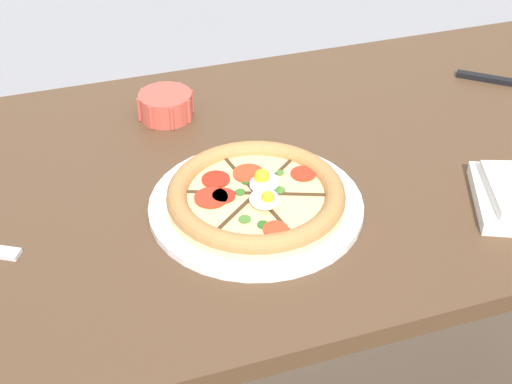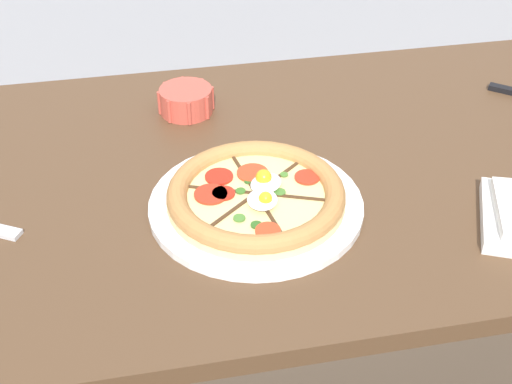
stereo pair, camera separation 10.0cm
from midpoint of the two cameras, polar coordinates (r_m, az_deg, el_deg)
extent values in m
cube|color=#513823|center=(1.12, 5.97, 1.42)|extent=(1.45, 0.72, 0.03)
cylinder|color=white|center=(1.02, 2.82, -1.19)|extent=(0.31, 0.31, 0.01)
cylinder|color=#E5C684|center=(1.01, 2.84, -0.65)|extent=(0.25, 0.25, 0.01)
cylinder|color=#E0CC84|center=(1.01, 2.85, -0.31)|extent=(0.21, 0.21, 0.00)
torus|color=#B27A42|center=(1.00, 2.86, -0.25)|extent=(0.25, 0.25, 0.03)
cube|color=#472D19|center=(0.97, 4.05, -1.94)|extent=(0.02, 0.10, 0.00)
cube|color=#472D19|center=(1.00, 5.79, -0.51)|extent=(0.10, 0.04, 0.00)
cube|color=#472D19|center=(1.04, 4.57, 1.10)|extent=(0.08, 0.07, 0.00)
cube|color=#472D19|center=(1.04, 1.75, 1.38)|extent=(0.02, 0.10, 0.00)
cube|color=#472D19|center=(1.01, -0.05, 0.07)|extent=(0.10, 0.04, 0.00)
cube|color=#472D19|center=(0.97, 1.02, -1.64)|extent=(0.08, 0.07, 0.00)
cylinder|color=red|center=(1.03, -0.21, 1.13)|extent=(0.04, 0.04, 0.00)
cylinder|color=red|center=(1.00, -0.79, -0.30)|extent=(0.05, 0.05, 0.00)
cylinder|color=red|center=(1.00, 0.24, -0.22)|extent=(0.03, 0.03, 0.00)
cylinder|color=red|center=(1.04, 2.48, 1.42)|extent=(0.05, 0.05, 0.00)
cylinder|color=red|center=(0.94, 4.02, -3.24)|extent=(0.03, 0.03, 0.00)
cylinder|color=red|center=(1.04, 6.87, 1.07)|extent=(0.04, 0.04, 0.00)
ellipsoid|color=white|center=(0.98, 3.43, -0.72)|extent=(0.05, 0.06, 0.01)
sphere|color=#F4AD1E|center=(0.97, 3.70, -0.62)|extent=(0.02, 0.02, 0.02)
ellipsoid|color=white|center=(1.01, 3.64, 0.60)|extent=(0.07, 0.07, 0.01)
sphere|color=#F4AD1E|center=(1.01, 3.45, 1.08)|extent=(0.02, 0.02, 0.02)
cylinder|color=#2D5B1E|center=(0.95, 3.07, -2.76)|extent=(0.02, 0.02, 0.00)
cylinder|color=#386B23|center=(1.01, 1.61, -0.01)|extent=(0.01, 0.01, 0.00)
cylinder|color=#477A2D|center=(1.01, 4.77, -0.11)|extent=(0.02, 0.02, 0.00)
cylinder|color=#2D5B1E|center=(1.02, 2.17, 0.78)|extent=(0.01, 0.01, 0.00)
cylinder|color=#477A2D|center=(0.96, 1.65, -2.21)|extent=(0.02, 0.02, 0.00)
cylinder|color=#477A2D|center=(1.04, 5.02, 1.31)|extent=(0.01, 0.01, 0.00)
cylinder|color=#C64C3D|center=(1.24, -3.30, 7.26)|extent=(0.09, 0.09, 0.04)
cylinder|color=gold|center=(1.24, -3.31, 7.48)|extent=(0.07, 0.07, 0.02)
cylinder|color=#C64C3D|center=(1.24, -1.22, 7.47)|extent=(0.01, 0.01, 0.04)
cylinder|color=#C64C3D|center=(1.27, -2.07, 8.10)|extent=(0.01, 0.01, 0.04)
cylinder|color=#C64C3D|center=(1.28, -3.61, 8.24)|extent=(0.01, 0.01, 0.04)
cylinder|color=#C64C3D|center=(1.26, -4.98, 7.81)|extent=(0.01, 0.01, 0.04)
cylinder|color=#C64C3D|center=(1.23, -5.41, 7.04)|extent=(0.01, 0.01, 0.04)
cylinder|color=#C64C3D|center=(1.21, -4.59, 6.37)|extent=(0.01, 0.01, 0.04)
cylinder|color=#C64C3D|center=(1.20, -2.98, 6.21)|extent=(0.01, 0.01, 0.04)
cylinder|color=#C64C3D|center=(1.22, -1.57, 6.68)|extent=(0.01, 0.01, 0.04)
camera|label=1|loc=(0.05, -87.14, 2.14)|focal=50.00mm
camera|label=2|loc=(0.05, 92.86, -2.14)|focal=50.00mm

